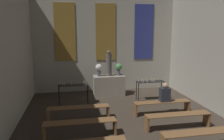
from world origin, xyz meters
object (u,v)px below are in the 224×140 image
object	(u,v)px
flower_vase_right	(119,68)
candle_rack_right	(150,84)
pew_second_right	(200,136)
statue	(109,64)
pew_third_left	(80,125)
candle_rack_left	(73,88)
pew_back_right	(162,105)
flower_vase_left	(99,69)
altar	(109,85)
person_seated	(165,93)
pew_back_left	(79,110)
pew_third_right	(178,118)

from	to	relation	value
flower_vase_right	candle_rack_right	distance (m)	1.69
candle_rack_right	pew_second_right	world-z (taller)	candle_rack_right
flower_vase_right	pew_second_right	distance (m)	5.33
statue	pew_third_left	world-z (taller)	statue
candle_rack_left	pew_back_right	xyz separation A→B (m)	(3.18, -1.65, -0.36)
pew_third_left	pew_second_right	bearing A→B (deg)	-21.93
flower_vase_right	flower_vase_left	bearing A→B (deg)	180.00
pew_second_right	pew_third_left	bearing A→B (deg)	158.07
candle_rack_left	candle_rack_right	distance (m)	3.32
altar	person_seated	distance (m)	3.15
flower_vase_right	pew_back_right	distance (m)	3.04
pew_second_right	flower_vase_left	bearing A→B (deg)	111.15
pew_back_right	person_seated	distance (m)	0.44
flower_vase_right	person_seated	bearing A→B (deg)	-67.12
candle_rack_right	pew_third_left	size ratio (longest dim) A/B	0.59
statue	pew_second_right	bearing A→B (deg)	-73.55
flower_vase_left	flower_vase_right	world-z (taller)	same
pew_back_left	pew_back_right	size ratio (longest dim) A/B	1.00
pew_third_right	person_seated	distance (m)	1.30
pew_third_right	person_seated	xyz separation A→B (m)	(0.09, 1.22, 0.43)
flower_vase_left	candle_rack_left	distance (m)	1.69
altar	pew_third_right	size ratio (longest dim) A/B	0.69
flower_vase_left	candle_rack_right	size ratio (longest dim) A/B	0.46
altar	pew_third_right	xyz separation A→B (m)	(1.52, -3.92, -0.12)
pew_back_right	candle_rack_right	bearing A→B (deg)	85.13
pew_second_right	person_seated	world-z (taller)	person_seated
pew_back_right	pew_back_left	bearing A→B (deg)	180.00
statue	person_seated	bearing A→B (deg)	-59.18
pew_back_left	flower_vase_left	bearing A→B (deg)	68.78
statue	person_seated	world-z (taller)	statue
altar	pew_back_right	bearing A→B (deg)	-60.63
flower_vase_right	pew_second_right	bearing A→B (deg)	-78.49
pew_third_left	person_seated	bearing A→B (deg)	21.35
flower_vase_left	candle_rack_left	xyz separation A→B (m)	(-1.20, -1.04, -0.59)
altar	pew_third_right	bearing A→B (deg)	-68.83
altar	statue	bearing A→B (deg)	0.00
candle_rack_left	pew_second_right	bearing A→B (deg)	-52.14
statue	pew_back_left	bearing A→B (deg)	-119.37
flower_vase_left	pew_back_right	world-z (taller)	flower_vase_left
pew_third_right	pew_back_left	size ratio (longest dim) A/B	1.00
pew_back_left	altar	bearing A→B (deg)	60.63
flower_vase_left	pew_back_right	bearing A→B (deg)	-53.60
pew_third_left	person_seated	size ratio (longest dim) A/B	2.97
pew_second_right	pew_back_left	xyz separation A→B (m)	(-3.03, 2.44, 0.00)
candle_rack_right	person_seated	size ratio (longest dim) A/B	1.75
flower_vase_right	person_seated	world-z (taller)	flower_vase_right
pew_second_right	pew_back_left	bearing A→B (deg)	141.16
altar	flower_vase_left	world-z (taller)	flower_vase_left
altar	candle_rack_left	world-z (taller)	candle_rack_left
flower_vase_right	pew_third_right	size ratio (longest dim) A/B	0.27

